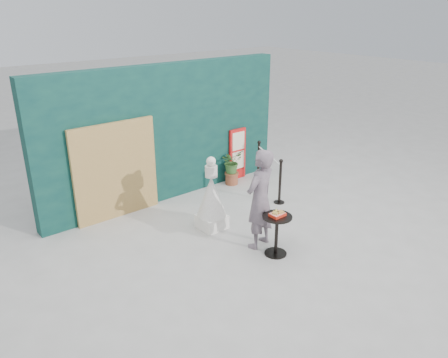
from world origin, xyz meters
TOP-DOWN VIEW (x-y plane):
  - ground at (0.00, 0.00)m, footprint 60.00×60.00m
  - back_wall at (0.00, 3.15)m, footprint 6.00×0.30m
  - bamboo_fence at (-1.40, 2.94)m, footprint 1.80×0.08m
  - woman at (-0.01, 0.19)m, footprint 0.75×0.58m
  - menu_board at (1.90, 2.95)m, footprint 0.50×0.07m
  - statue at (-0.25, 1.28)m, footprint 0.58×0.58m
  - cafe_table at (0.01, -0.22)m, footprint 0.52×0.52m
  - food_basket at (0.01, -0.22)m, footprint 0.26×0.19m
  - planter at (1.54, 2.76)m, footprint 0.51×0.44m
  - stanchion_barrier at (1.94, 1.89)m, footprint 0.84×1.54m

SIDE VIEW (x-z plane):
  - ground at x=0.00m, z-range 0.00..0.00m
  - stanchion_barrier at x=1.94m, z-range -0.02..1.01m
  - cafe_table at x=0.01m, z-range 0.12..0.87m
  - planter at x=1.54m, z-range 0.07..0.94m
  - statue at x=-0.25m, z-range -0.14..1.35m
  - menu_board at x=1.90m, z-range 0.00..1.30m
  - food_basket at x=0.01m, z-range 0.73..0.84m
  - woman at x=-0.01m, z-range 0.00..1.85m
  - bamboo_fence at x=-1.40m, z-range 0.00..2.00m
  - back_wall at x=0.00m, z-range 0.00..3.00m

